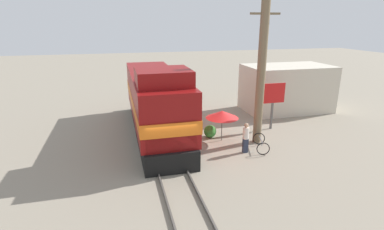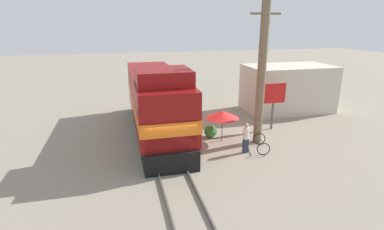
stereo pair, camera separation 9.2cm
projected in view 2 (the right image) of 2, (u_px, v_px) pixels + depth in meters
ground_plane at (169, 164)px, 15.90m from camera, size 120.00×120.00×0.00m
rail_near at (156, 164)px, 15.72m from camera, size 0.08×29.56×0.15m
rail_far at (182, 161)px, 16.05m from camera, size 0.08×29.56×0.15m
locomotive at (157, 103)px, 19.50m from camera, size 3.06×12.28×4.87m
utility_pole at (262, 72)px, 17.52m from camera, size 1.80×0.51×8.70m
vendor_umbrella at (223, 114)px, 18.50m from camera, size 2.04×2.04×1.97m
billboard_sign at (274, 96)px, 20.42m from camera, size 1.71×0.12×3.24m
shrub_cluster at (210, 131)px, 19.47m from camera, size 0.81×0.81×0.81m
person_bystander at (246, 137)px, 17.03m from camera, size 0.34×0.34×1.77m
bicycle at (261, 143)px, 17.59m from camera, size 1.19×1.74×0.75m
building_block_distant at (287, 88)px, 25.05m from camera, size 7.00×4.07×3.78m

